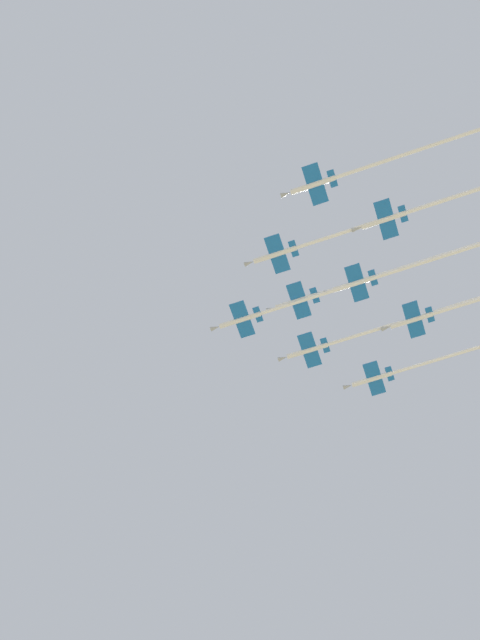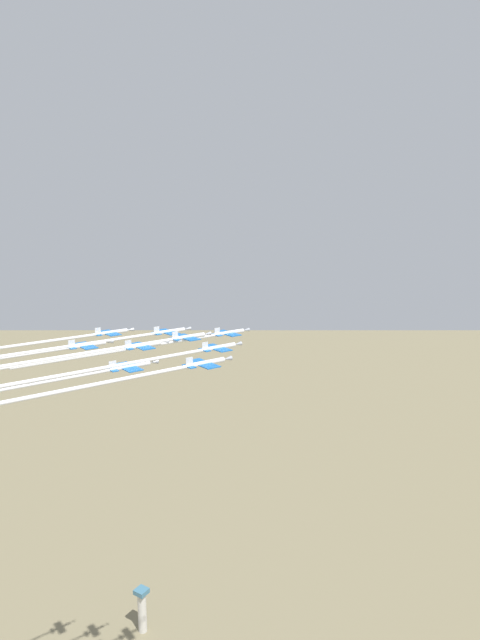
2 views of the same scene
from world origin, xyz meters
The scene contains 7 objects.
jet_lead centered at (0.84, -29.96, 175.18)m, with size 26.68×66.73×2.71m.
jet_port_inner centered at (-18.69, -45.64, 175.03)m, with size 32.94×84.03×2.71m.
jet_starboard_inner centered at (5.74, -54.62, 175.19)m, with size 33.03×84.28×2.71m.
jet_port_outer centered at (-4.52, -44.73, 175.90)m, with size 27.74×69.67×2.71m.
jet_starboard_outer centered at (-34.82, -51.96, 174.20)m, with size 31.78×80.83×2.71m.
jet_center_rear centered at (15.98, -64.57, 175.94)m, with size 27.71×69.59×2.71m.
jet_port_trail centered at (-10.88, -62.29, 175.49)m, with size 31.01×78.69×2.71m.
Camera 1 is at (-62.53, -9.04, 3.85)m, focal length 43.23 mm.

